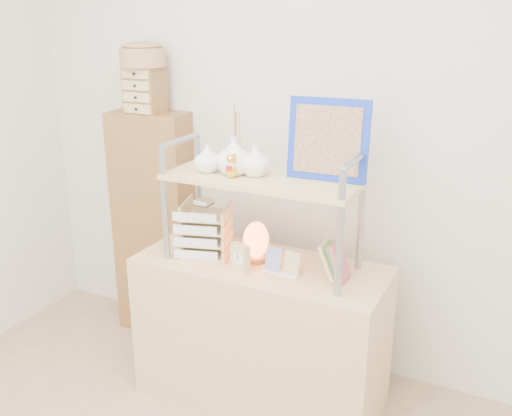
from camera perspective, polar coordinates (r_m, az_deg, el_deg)
The scene contains 10 objects.
room_shell at distance 1.79m, azimuth -11.08°, elevation 12.87°, with size 3.42×3.41×2.61m.
desk at distance 2.89m, azimuth 0.46°, elevation -12.34°, with size 1.20×0.50×0.75m, color tan.
cabinet at distance 3.47m, azimuth -10.06°, elevation -1.65°, with size 0.45×0.24×1.35m, color brown.
hutch at distance 2.58m, azimuth 0.36°, elevation 3.75°, with size 0.91×0.34×0.78m.
letter_tray at distance 2.79m, azimuth -5.11°, elevation -2.42°, with size 0.28×0.28×0.28m.
salt_lamp at distance 2.70m, azimuth 0.00°, elevation -3.34°, with size 0.13×0.12×0.20m.
desk_clock at distance 2.61m, azimuth -1.59°, elevation -5.03°, with size 0.10×0.07×0.13m.
postcard_stand at distance 2.60m, azimuth 2.58°, elevation -5.86°, with size 0.17×0.07×0.12m.
drawer_chest at distance 3.26m, azimuth -11.10°, elevation 11.51°, with size 0.20×0.16×0.25m.
woven_basket at distance 3.25m, azimuth -11.27°, elevation 14.58°, with size 0.25×0.25×0.10m, color olive.
Camera 1 is at (1.08, -1.03, 1.87)m, focal length 40.00 mm.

